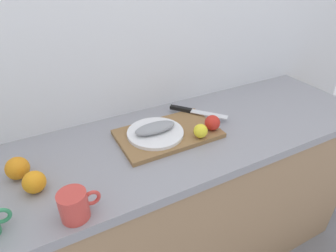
% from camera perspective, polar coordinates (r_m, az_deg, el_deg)
% --- Properties ---
extents(back_wall, '(3.20, 0.05, 2.50)m').
position_cam_1_polar(back_wall, '(1.38, -5.08, 16.82)').
color(back_wall, white).
rests_on(back_wall, ground_plane).
extents(kitchen_counter, '(2.00, 0.60, 0.90)m').
position_cam_1_polar(kitchen_counter, '(1.56, 1.32, -16.01)').
color(kitchen_counter, '#9E7A56').
rests_on(kitchen_counter, ground_plane).
extents(cutting_board, '(0.44, 0.26, 0.02)m').
position_cam_1_polar(cutting_board, '(1.27, 0.00, -1.54)').
color(cutting_board, olive).
rests_on(cutting_board, kitchen_counter).
extents(white_plate, '(0.25, 0.25, 0.01)m').
position_cam_1_polar(white_plate, '(1.24, -2.54, -1.37)').
color(white_plate, white).
rests_on(white_plate, cutting_board).
extents(fish_fillet, '(0.18, 0.08, 0.04)m').
position_cam_1_polar(fish_fillet, '(1.23, -2.57, -0.37)').
color(fish_fillet, gray).
rests_on(fish_fillet, white_plate).
extents(chef_knife, '(0.21, 0.24, 0.02)m').
position_cam_1_polar(chef_knife, '(1.41, 4.59, 3.06)').
color(chef_knife, silver).
rests_on(chef_knife, cutting_board).
extents(lemon_0, '(0.06, 0.06, 0.06)m').
position_cam_1_polar(lemon_0, '(1.22, 6.51, -0.98)').
color(lemon_0, yellow).
rests_on(lemon_0, cutting_board).
extents(tomato_0, '(0.07, 0.07, 0.07)m').
position_cam_1_polar(tomato_0, '(1.27, 8.84, 0.65)').
color(tomato_0, red).
rests_on(tomato_0, cutting_board).
extents(coffee_mug_1, '(0.13, 0.09, 0.10)m').
position_cam_1_polar(coffee_mug_1, '(0.94, -18.12, -14.77)').
color(coffee_mug_1, '#CC3F38').
rests_on(coffee_mug_1, kitchen_counter).
extents(orange_0, '(0.08, 0.08, 0.08)m').
position_cam_1_polar(orange_0, '(1.08, -25.11, -10.09)').
color(orange_0, orange).
rests_on(orange_0, kitchen_counter).
extents(orange_1, '(0.08, 0.08, 0.08)m').
position_cam_1_polar(orange_1, '(1.16, -27.81, -7.45)').
color(orange_1, orange).
rests_on(orange_1, kitchen_counter).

